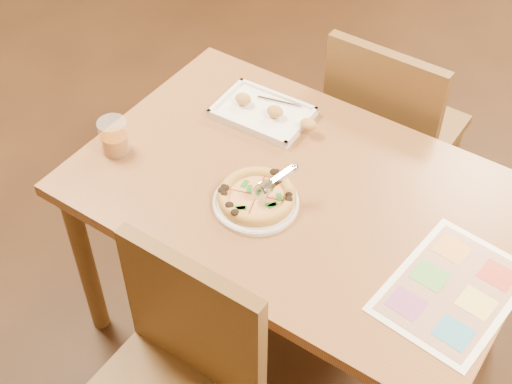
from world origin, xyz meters
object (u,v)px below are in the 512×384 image
Objects in this scene: chair_near at (174,370)px; plate at (256,203)px; dining_table at (300,209)px; glass_tumbler at (115,138)px; menu at (453,290)px; appetizer_tray at (265,113)px; chair_far at (389,120)px; pizza at (257,196)px; pizza_cutter at (274,182)px.

plate is at bearing 98.75° from chair_near.
dining_table is 0.60m from glass_tumbler.
dining_table is at bearing 170.08° from menu.
appetizer_tray is at bearing 53.62° from glass_tumbler.
glass_tumbler reaches higher than plate.
menu is (0.51, -0.69, 0.16)m from chair_far.
chair_near is at bearing -90.00° from dining_table.
plate is 0.58m from menu.
appetizer_tray is 0.48m from glass_tumbler.
glass_tumbler is (-0.55, -0.78, 0.20)m from chair_far.
appetizer_tray is at bearing 55.49° from chair_far.
dining_table is 3.77× the size of appetizer_tray.
pizza is at bearing 99.01° from chair_near.
plate is at bearing -60.02° from appetizer_tray.
menu is at bearing 3.30° from plate.
chair_near is at bearing -149.62° from pizza_cutter.
chair_near is 0.51m from plate.
appetizer_tray is (-0.27, -0.39, 0.17)m from chair_far.
chair_near reaches higher than pizza_cutter.
chair_far is at bearing 83.84° from pizza.
appetizer_tray is at bearing 158.72° from menu.
plate is at bearing -67.06° from pizza.
dining_table is 0.17m from plate.
chair_far reaches higher than glass_tumbler.
menu is at bearing 126.32° from chair_far.
plate is (-0.07, -0.72, 0.16)m from chair_far.
appetizer_tray is (-0.27, 0.21, 0.10)m from dining_table.
pizza_cutter reaches higher than plate.
chair_near is at bearing -71.84° from appetizer_tray.
chair_far is 1.92× the size of plate.
pizza_cutter reaches higher than pizza.
chair_far is (-0.00, 1.20, 0.00)m from chair_near.
chair_near reaches higher than appetizer_tray.
chair_far is at bearing 54.54° from glass_tumbler.
menu is at bearing -9.92° from dining_table.
chair_near is 1.18× the size of menu.
appetizer_tray is at bearing 108.16° from chair_near.
pizza reaches higher than dining_table.
appetizer_tray is at bearing 120.14° from pizza.
appetizer_tray is at bearing 63.74° from pizza_cutter.
dining_table is 0.36m from appetizer_tray.
menu is (0.58, 0.03, -0.00)m from plate.
pizza_cutter is 1.14× the size of glass_tumbler.
chair_far is 3.68× the size of pizza_cutter.
dining_table is at bearing 58.88° from plate.
chair_far is 0.72m from pizza_cutter.
chair_near is at bearing -81.25° from plate.
chair_near is 0.73m from glass_tumbler.
pizza is 0.38m from appetizer_tray.
plate is 2.19× the size of glass_tumbler.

